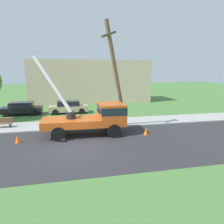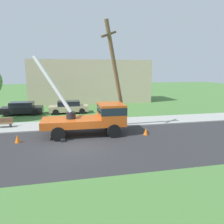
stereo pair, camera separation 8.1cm
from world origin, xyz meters
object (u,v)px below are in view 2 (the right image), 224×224
at_px(traffic_cone_ahead, 146,131).
at_px(leaning_utility_pole, 116,76).
at_px(utility_truck, 95,116).
at_px(park_bench, 3,123).
at_px(parked_sedan_tan, 69,107).
at_px(parked_sedan_black, 22,108).
at_px(traffic_cone_behind, 17,139).
at_px(traffic_cone_curbside, 115,124).

bearing_deg(traffic_cone_ahead, leaning_utility_pole, 127.73).
distance_m(utility_truck, park_bench, 8.17).
bearing_deg(parked_sedan_tan, traffic_cone_ahead, -61.49).
distance_m(leaning_utility_pole, parked_sedan_black, 12.53).
bearing_deg(utility_truck, parked_sedan_black, 126.46).
relative_size(traffic_cone_behind, parked_sedan_tan, 0.13).
distance_m(utility_truck, parked_sedan_tan, 9.27).
bearing_deg(leaning_utility_pole, parked_sedan_black, 137.63).
relative_size(utility_truck, leaning_utility_pole, 0.78).
distance_m(leaning_utility_pole, parked_sedan_tan, 9.47).
height_order(leaning_utility_pole, traffic_cone_curbside, leaning_utility_pole).
distance_m(parked_sedan_tan, park_bench, 8.05).
height_order(leaning_utility_pole, park_bench, leaning_utility_pole).
bearing_deg(parked_sedan_tan, park_bench, -134.48).
bearing_deg(utility_truck, park_bench, 155.73).
bearing_deg(utility_truck, parked_sedan_tan, 100.95).
bearing_deg(traffic_cone_ahead, traffic_cone_curbside, 124.27).
relative_size(utility_truck, traffic_cone_ahead, 12.07).
distance_m(traffic_cone_behind, traffic_cone_curbside, 7.84).
xyz_separation_m(traffic_cone_behind, traffic_cone_curbside, (7.46, 2.40, 0.00)).
xyz_separation_m(traffic_cone_behind, park_bench, (-1.94, 4.24, 0.18)).
bearing_deg(parked_sedan_tan, traffic_cone_behind, -110.34).
distance_m(utility_truck, traffic_cone_behind, 5.64).
xyz_separation_m(utility_truck, leaning_utility_pole, (1.98, 1.21, 3.03)).
bearing_deg(park_bench, traffic_cone_curbside, -11.06).
xyz_separation_m(traffic_cone_behind, parked_sedan_tan, (3.70, 9.98, 0.43)).
distance_m(utility_truck, leaning_utility_pole, 3.82).
distance_m(parked_sedan_black, parked_sedan_tan, 5.10).
height_order(traffic_cone_ahead, parked_sedan_tan, parked_sedan_tan).
bearing_deg(traffic_cone_curbside, parked_sedan_tan, 116.38).
height_order(traffic_cone_behind, parked_sedan_tan, parked_sedan_tan).
bearing_deg(parked_sedan_black, traffic_cone_curbside, -41.29).
bearing_deg(parked_sedan_black, leaning_utility_pole, -42.37).
height_order(utility_truck, parked_sedan_black, utility_truck).
relative_size(utility_truck, park_bench, 4.22).
height_order(leaning_utility_pole, traffic_cone_ahead, leaning_utility_pole).
bearing_deg(traffic_cone_behind, leaning_utility_pole, 15.90).
distance_m(traffic_cone_behind, parked_sedan_black, 10.28).
bearing_deg(parked_sedan_black, parked_sedan_tan, -2.22).
distance_m(parked_sedan_black, park_bench, 5.97).
bearing_deg(park_bench, parked_sedan_tan, 45.52).
xyz_separation_m(traffic_cone_curbside, park_bench, (-9.40, 1.84, 0.18)).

